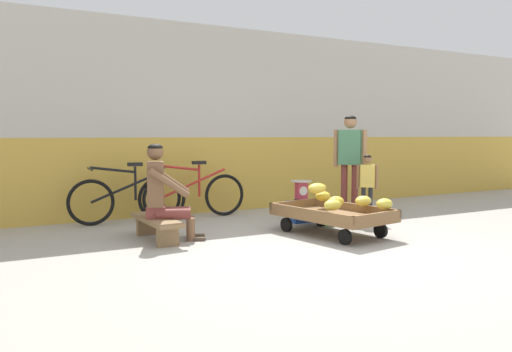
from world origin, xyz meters
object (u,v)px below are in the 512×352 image
object	(u,v)px
vendor_seated	(164,193)
customer_child	(367,180)
low_bench	(156,224)
banana_cart	(332,216)
bicycle_far_left	(193,195)
shopping_bag	(324,216)
bicycle_near_left	(128,198)
customer_adult	(350,154)
plastic_crate	(301,211)
weighing_scale	(301,190)

from	to	relation	value
vendor_seated	customer_child	world-z (taller)	vendor_seated
low_bench	banana_cart	bearing A→B (deg)	-19.47
bicycle_far_left	shopping_bag	xyz separation A→B (m)	(1.37, -1.44, -0.23)
bicycle_near_left	banana_cart	bearing A→B (deg)	-45.77
bicycle_near_left	shopping_bag	world-z (taller)	bicycle_near_left
customer_child	shopping_bag	bearing A→B (deg)	176.95
bicycle_far_left	customer_child	distance (m)	2.57
bicycle_far_left	customer_adult	world-z (taller)	customer_adult
customer_child	banana_cart	bearing A→B (deg)	-151.61
customer_child	shopping_bag	size ratio (longest dim) A/B	3.98
bicycle_near_left	customer_adult	size ratio (longest dim) A/B	1.08
bicycle_near_left	bicycle_far_left	size ratio (longest dim) A/B	1.00
bicycle_far_left	customer_adult	xyz separation A→B (m)	(2.08, -1.09, 0.60)
plastic_crate	low_bench	bearing A→B (deg)	-173.08
low_bench	shopping_bag	xyz separation A→B (m)	(2.35, -0.11, -0.08)
plastic_crate	weighing_scale	size ratio (longest dim) A/B	1.20
bicycle_near_left	weighing_scale	bearing A→B (deg)	-26.03
plastic_crate	bicycle_near_left	bearing A→B (deg)	154.00
bicycle_near_left	customer_adult	xyz separation A→B (m)	(3.05, -1.11, 0.60)
vendor_seated	shopping_bag	distance (m)	2.32
vendor_seated	bicycle_far_left	world-z (taller)	vendor_seated
bicycle_near_left	customer_child	distance (m)	3.41
vendor_seated	shopping_bag	bearing A→B (deg)	-2.10
weighing_scale	customer_child	xyz separation A→B (m)	(0.85, -0.42, 0.14)
vendor_seated	bicycle_far_left	bearing A→B (deg)	56.37
customer_child	low_bench	bearing A→B (deg)	177.16
bicycle_near_left	shopping_bag	bearing A→B (deg)	-32.04
plastic_crate	shopping_bag	distance (m)	0.41
low_bench	vendor_seated	size ratio (longest dim) A/B	0.97
low_bench	weighing_scale	size ratio (longest dim) A/B	3.68
customer_adult	low_bench	bearing A→B (deg)	-175.58
banana_cart	weighing_scale	size ratio (longest dim) A/B	5.18
banana_cart	plastic_crate	bearing A→B (deg)	78.80
banana_cart	customer_child	distance (m)	1.24
bicycle_far_left	banana_cart	bearing A→B (deg)	-63.00
low_bench	shopping_bag	world-z (taller)	low_bench
vendor_seated	bicycle_far_left	distance (m)	1.65
bicycle_near_left	shopping_bag	distance (m)	2.76
vendor_seated	shopping_bag	world-z (taller)	vendor_seated
banana_cart	customer_child	size ratio (longest dim) A/B	1.63
customer_child	bicycle_far_left	bearing A→B (deg)	144.64
plastic_crate	bicycle_near_left	size ratio (longest dim) A/B	0.22
plastic_crate	shopping_bag	xyz separation A→B (m)	(0.13, -0.38, -0.03)
low_bench	customer_child	distance (m)	3.10
customer_adult	customer_child	distance (m)	0.53
plastic_crate	customer_adult	world-z (taller)	customer_adult
customer_adult	plastic_crate	bearing A→B (deg)	177.76
vendor_seated	plastic_crate	size ratio (longest dim) A/B	3.17
plastic_crate	customer_adult	distance (m)	1.16
bicycle_far_left	customer_child	xyz separation A→B (m)	(2.09, -1.48, 0.24)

